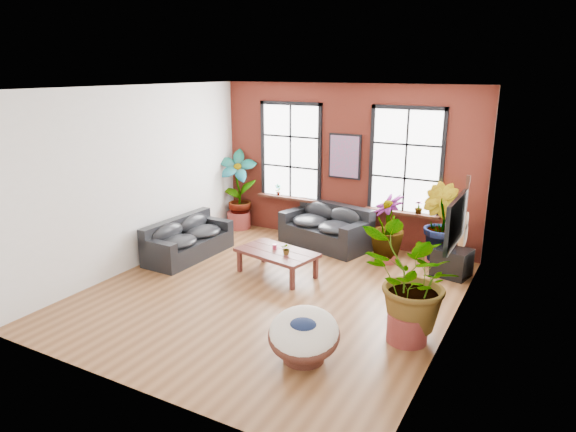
# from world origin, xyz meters

# --- Properties ---
(room) EXTENTS (6.04, 6.54, 3.54)m
(room) POSITION_xyz_m (0.00, 0.15, 1.75)
(room) COLOR brown
(room) RESTS_ON ground
(sofa_back) EXTENTS (2.16, 1.45, 0.91)m
(sofa_back) POSITION_xyz_m (-0.20, 2.77, 0.41)
(sofa_back) COLOR black
(sofa_back) RESTS_ON ground
(sofa_left) EXTENTS (0.89, 2.02, 0.79)m
(sofa_left) POSITION_xyz_m (-2.48, 0.74, 0.36)
(sofa_left) COLOR black
(sofa_left) RESTS_ON ground
(coffee_table) EXTENTS (1.64, 1.14, 0.58)m
(coffee_table) POSITION_xyz_m (-0.32, 0.75, 0.42)
(coffee_table) COLOR #4A1F1A
(coffee_table) RESTS_ON ground
(papasan_chair) EXTENTS (1.23, 1.23, 0.73)m
(papasan_chair) POSITION_xyz_m (1.47, -1.66, 0.37)
(papasan_chair) COLOR #51271D
(papasan_chair) RESTS_ON ground
(poster) EXTENTS (0.74, 0.06, 0.98)m
(poster) POSITION_xyz_m (0.00, 3.18, 1.95)
(poster) COLOR black
(poster) RESTS_ON room
(tv_wall_unit) EXTENTS (0.13, 1.86, 1.20)m
(tv_wall_unit) POSITION_xyz_m (2.93, 0.60, 1.54)
(tv_wall_unit) COLOR black
(tv_wall_unit) RESTS_ON room
(media_box) EXTENTS (0.74, 0.66, 0.54)m
(media_box) POSITION_xyz_m (2.60, 2.30, 0.27)
(media_box) COLOR black
(media_box) RESTS_ON ground
(pot_back_left) EXTENTS (0.65, 0.65, 0.41)m
(pot_back_left) POSITION_xyz_m (-2.63, 2.91, 0.21)
(pot_back_left) COLOR maroon
(pot_back_left) RESTS_ON ground
(pot_back_right) EXTENTS (0.61, 0.61, 0.34)m
(pot_back_right) POSITION_xyz_m (2.23, 2.72, 0.17)
(pot_back_right) COLOR maroon
(pot_back_right) RESTS_ON ground
(pot_right_wall) EXTENTS (0.61, 0.61, 0.43)m
(pot_right_wall) POSITION_xyz_m (2.55, -0.50, 0.21)
(pot_right_wall) COLOR maroon
(pot_right_wall) RESTS_ON ground
(pot_mid) EXTENTS (0.52, 0.52, 0.33)m
(pot_mid) POSITION_xyz_m (1.29, 2.42, 0.16)
(pot_mid) COLOR maroon
(pot_mid) RESTS_ON ground
(floor_plant_back_left) EXTENTS (1.12, 0.97, 1.78)m
(floor_plant_back_left) POSITION_xyz_m (-2.63, 2.89, 1.04)
(floor_plant_back_left) COLOR #17591E
(floor_plant_back_left) RESTS_ON ground
(floor_plant_back_right) EXTENTS (1.06, 1.05, 1.50)m
(floor_plant_back_right) POSITION_xyz_m (2.22, 2.68, 0.90)
(floor_plant_back_right) COLOR #17591E
(floor_plant_back_right) RESTS_ON ground
(floor_plant_right_wall) EXTENTS (1.75, 1.79, 1.50)m
(floor_plant_right_wall) POSITION_xyz_m (2.56, -0.47, 0.91)
(floor_plant_right_wall) COLOR #17591E
(floor_plant_right_wall) RESTS_ON ground
(floor_plant_mid) EXTENTS (0.99, 0.99, 1.25)m
(floor_plant_mid) POSITION_xyz_m (1.27, 2.43, 0.77)
(floor_plant_mid) COLOR #17591E
(floor_plant_mid) RESTS_ON ground
(table_plant) EXTENTS (0.26, 0.24, 0.23)m
(table_plant) POSITION_xyz_m (-0.07, 0.68, 0.59)
(table_plant) COLOR #17591E
(table_plant) RESTS_ON coffee_table
(sill_plant_left) EXTENTS (0.17, 0.17, 0.27)m
(sill_plant_left) POSITION_xyz_m (-1.65, 3.13, 1.04)
(sill_plant_left) COLOR #17591E
(sill_plant_left) RESTS_ON room
(sill_plant_right) EXTENTS (0.19, 0.19, 0.27)m
(sill_plant_right) POSITION_xyz_m (1.70, 3.13, 1.04)
(sill_plant_right) COLOR #17591E
(sill_plant_right) RESTS_ON room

